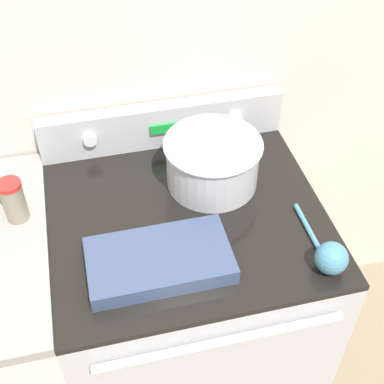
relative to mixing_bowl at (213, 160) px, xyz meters
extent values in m
cube|color=beige|center=(-0.10, 0.27, 0.22)|extent=(8.00, 0.05, 2.50)
cube|color=#BCBCC1|center=(-0.10, -0.11, -0.57)|extent=(0.76, 0.69, 0.93)
cube|color=black|center=(-0.10, -0.11, -0.09)|extent=(0.76, 0.69, 0.02)
cylinder|color=silver|center=(-0.10, -0.47, -0.16)|extent=(0.62, 0.02, 0.02)
cube|color=#BCBCC1|center=(-0.10, 0.21, -0.01)|extent=(0.76, 0.05, 0.14)
cylinder|color=white|center=(-0.33, 0.18, 0.00)|extent=(0.04, 0.02, 0.04)
cylinder|color=white|center=(0.13, 0.18, 0.00)|extent=(0.04, 0.02, 0.04)
cube|color=green|center=(-0.10, 0.18, 0.00)|extent=(0.09, 0.01, 0.03)
cube|color=silver|center=(-0.72, -0.11, -0.57)|extent=(0.48, 0.69, 0.93)
cylinder|color=silver|center=(0.00, 0.00, -0.01)|extent=(0.26, 0.26, 0.15)
torus|color=silver|center=(0.00, 0.00, 0.06)|extent=(0.28, 0.28, 0.01)
cylinder|color=beige|center=(0.00, 0.00, 0.05)|extent=(0.24, 0.24, 0.02)
cube|color=#38476B|center=(-0.21, -0.27, -0.06)|extent=(0.36, 0.20, 0.05)
cube|color=tan|center=(-0.21, -0.27, -0.05)|extent=(0.32, 0.18, 0.03)
cylinder|color=teal|center=(0.20, -0.27, -0.08)|extent=(0.01, 0.22, 0.01)
sphere|color=teal|center=(0.20, -0.38, -0.04)|extent=(0.08, 0.08, 0.08)
cylinder|color=gray|center=(-0.55, -0.03, -0.01)|extent=(0.06, 0.06, 0.11)
cylinder|color=red|center=(-0.55, -0.03, 0.05)|extent=(0.06, 0.06, 0.01)
camera|label=1|loc=(-0.33, -1.11, 0.99)|focal=50.00mm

